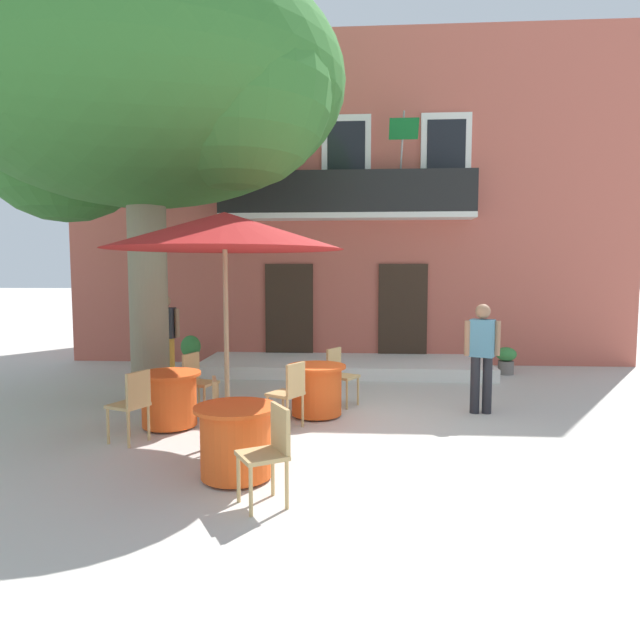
{
  "coord_description": "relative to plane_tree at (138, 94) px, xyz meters",
  "views": [
    {
      "loc": [
        0.05,
        -7.68,
        2.14
      ],
      "look_at": [
        -0.59,
        1.76,
        1.3
      ],
      "focal_mm": 31.05,
      "sensor_mm": 36.0,
      "label": 1
    }
  ],
  "objects": [
    {
      "name": "pedestrian_mid_plaza",
      "position": [
        5.32,
        -0.41,
        -3.97
      ],
      "size": [
        0.53,
        0.34,
        1.65
      ],
      "color": "#232328",
      "rests_on": "ground"
    },
    {
      "name": "cafe_chair_middle_0",
      "position": [
        3.17,
        -0.05,
        -4.38
      ],
      "size": [
        0.55,
        0.55,
        0.91
      ],
      "color": "tan",
      "rests_on": "ground"
    },
    {
      "name": "cafe_chair_front_0",
      "position": [
        1.06,
        -0.73,
        -4.38
      ],
      "size": [
        0.51,
        0.51,
        0.91
      ],
      "color": "tan",
      "rests_on": "ground"
    },
    {
      "name": "cafe_table_near_tree",
      "position": [
        2.22,
        -3.26,
        -4.51
      ],
      "size": [
        0.86,
        0.86,
        0.76
      ],
      "color": "#EA561E",
      "rests_on": "ground"
    },
    {
      "name": "cafe_table_middle",
      "position": [
        2.86,
        -0.74,
        -4.51
      ],
      "size": [
        0.86,
        0.86,
        0.76
      ],
      "color": "#EA561E",
      "rests_on": "ground"
    },
    {
      "name": "cafe_table_front",
      "position": [
        0.89,
        -1.46,
        -4.51
      ],
      "size": [
        0.86,
        0.86,
        0.76
      ],
      "color": "#EA561E",
      "rests_on": "ground"
    },
    {
      "name": "pedestrian_near_entrance",
      "position": [
        -0.06,
        1.12,
        -3.94
      ],
      "size": [
        0.53,
        0.26,
        1.7
      ],
      "color": "gold",
      "rests_on": "ground"
    },
    {
      "name": "cafe_chair_front_1",
      "position": [
        0.68,
        -2.18,
        -4.38
      ],
      "size": [
        0.52,
        0.52,
        0.91
      ],
      "color": "tan",
      "rests_on": "ground"
    },
    {
      "name": "cafe_chair_near_tree_0",
      "position": [
        1.92,
        -2.56,
        -4.38
      ],
      "size": [
        0.5,
        0.5,
        0.91
      ],
      "color": "tan",
      "rests_on": "ground"
    },
    {
      "name": "plane_tree",
      "position": [
        0.0,
        0.0,
        0.0
      ],
      "size": [
        6.48,
        5.69,
        6.94
      ],
      "color": "#7F755B",
      "rests_on": "ground"
    },
    {
      "name": "entrance_step_platform",
      "position": [
        3.18,
        2.91,
        -4.78
      ],
      "size": [
        6.01,
        2.05,
        0.25
      ],
      "primitive_type": "cube",
      "color": "silver",
      "rests_on": "ground"
    },
    {
      "name": "cafe_umbrella",
      "position": [
        1.84,
        -2.06,
        -2.29
      ],
      "size": [
        2.9,
        2.9,
        2.85
      ],
      "color": "#997A56",
      "rests_on": "ground"
    },
    {
      "name": "ground_planter_left",
      "position": [
        -0.17,
        2.99,
        -4.5
      ],
      "size": [
        0.43,
        0.43,
        0.74
      ],
      "color": "slate",
      "rests_on": "ground"
    },
    {
      "name": "building_facade",
      "position": [
        3.18,
        5.92,
        -1.16
      ],
      "size": [
        13.0,
        5.09,
        7.5
      ],
      "color": "#BC5B4C",
      "rests_on": "ground"
    },
    {
      "name": "ground_planter_right",
      "position": [
        6.54,
        2.84,
        -4.59
      ],
      "size": [
        0.42,
        0.42,
        0.57
      ],
      "color": "slate",
      "rests_on": "ground"
    },
    {
      "name": "cafe_chair_near_tree_1",
      "position": [
        2.66,
        -3.87,
        -4.38
      ],
      "size": [
        0.55,
        0.55,
        0.91
      ],
      "color": "tan",
      "rests_on": "ground"
    },
    {
      "name": "cafe_chair_middle_1",
      "position": [
        2.54,
        -1.42,
        -4.38
      ],
      "size": [
        0.55,
        0.55,
        0.91
      ],
      "color": "tan",
      "rests_on": "ground"
    },
    {
      "name": "ground_plane",
      "position": [
        3.4,
        -1.07,
        -4.91
      ],
      "size": [
        120.0,
        120.0,
        0.0
      ],
      "primitive_type": "plane",
      "color": "beige"
    }
  ]
}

